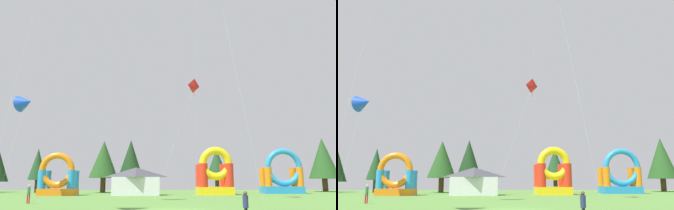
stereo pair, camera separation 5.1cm
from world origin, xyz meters
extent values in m
plane|color=#548438|center=(0.00, 0.00, 0.00)|extent=(120.00, 120.00, 0.00)
cone|color=blue|center=(-18.54, 21.80, 12.29)|extent=(2.92, 2.90, 2.44)
cylinder|color=silver|center=(-19.16, 20.31, 6.14)|extent=(1.25, 2.99, 12.29)
cylinder|color=silver|center=(-11.99, -2.37, 10.62)|extent=(3.78, 7.49, 21.24)
cylinder|color=silver|center=(3.43, -6.58, 6.84)|extent=(2.73, 1.44, 13.68)
cylinder|color=silver|center=(-13.36, 5.12, 12.75)|extent=(3.87, 0.82, 25.49)
pyramid|color=red|center=(3.09, 12.41, 12.29)|extent=(1.20, 0.96, 1.17)
cylinder|color=red|center=(3.05, 12.48, 11.72)|extent=(0.04, 0.04, 1.18)
cylinder|color=silver|center=(0.88, 12.96, 6.15)|extent=(4.34, 0.98, 12.31)
cylinder|color=silver|center=(3.44, 14.14, 13.50)|extent=(0.68, 7.12, 27.00)
cylinder|color=#B21E26|center=(-12.99, 8.47, 0.41)|extent=(0.13, 0.13, 0.82)
cylinder|color=#B21E26|center=(-12.83, 8.49, 0.41)|extent=(0.13, 0.13, 0.82)
cylinder|color=#33723F|center=(-12.91, 8.48, 1.15)|extent=(0.32, 0.32, 0.65)
sphere|color=#D8AD84|center=(-12.91, 8.48, 1.59)|extent=(0.22, 0.22, 0.22)
cylinder|color=navy|center=(2.93, -8.61, 1.06)|extent=(0.37, 0.37, 0.60)
sphere|color=brown|center=(2.93, -8.61, 1.46)|extent=(0.20, 0.20, 0.20)
cube|color=orange|center=(-15.03, 28.17, 0.47)|extent=(5.23, 3.95, 0.94)
cylinder|color=#268CD8|center=(-17.09, 26.74, 2.24)|extent=(1.11, 1.11, 2.60)
cylinder|color=#268CD8|center=(-12.97, 26.74, 2.24)|extent=(1.11, 1.11, 2.60)
cylinder|color=#268CD8|center=(-17.09, 29.59, 2.24)|extent=(1.11, 1.11, 2.60)
cylinder|color=#268CD8|center=(-12.97, 29.59, 2.24)|extent=(1.11, 1.11, 2.60)
torus|color=orange|center=(-15.03, 26.74, 3.54)|extent=(5.00, 0.88, 5.00)
cube|color=#268CD8|center=(19.96, 34.34, 0.58)|extent=(6.34, 4.06, 1.17)
cylinder|color=orange|center=(17.35, 32.88, 2.69)|extent=(1.14, 1.14, 3.05)
cylinder|color=orange|center=(22.56, 32.88, 2.69)|extent=(1.14, 1.14, 3.05)
cylinder|color=orange|center=(17.35, 35.80, 2.69)|extent=(1.14, 1.14, 3.05)
cylinder|color=orange|center=(22.56, 35.80, 2.69)|extent=(1.14, 1.14, 3.05)
torus|color=#268CD8|center=(19.96, 32.88, 4.22)|extent=(6.12, 0.91, 6.12)
cube|color=yellow|center=(7.93, 29.56, 0.58)|extent=(5.21, 4.93, 1.16)
cylinder|color=red|center=(6.01, 27.79, 2.86)|extent=(1.38, 1.38, 3.41)
cylinder|color=red|center=(9.84, 27.79, 2.86)|extent=(1.38, 1.38, 3.41)
cylinder|color=red|center=(6.01, 31.34, 2.86)|extent=(1.38, 1.38, 3.41)
cylinder|color=red|center=(9.84, 31.34, 2.86)|extent=(1.38, 1.38, 3.41)
torus|color=yellow|center=(7.93, 27.79, 4.56)|extent=(4.93, 1.10, 4.93)
cube|color=silver|center=(-3.82, 27.99, 1.29)|extent=(6.75, 4.32, 2.58)
pyramid|color=#3F3F47|center=(-3.82, 27.99, 3.28)|extent=(6.75, 4.32, 1.40)
cylinder|color=#4C331E|center=(-21.83, 40.11, 1.11)|extent=(0.56, 0.56, 2.22)
cone|color=#1E4221|center=(-21.83, 40.11, 4.98)|extent=(3.14, 3.14, 5.53)
cylinder|color=#4C331E|center=(-10.21, 40.28, 1.29)|extent=(0.93, 0.93, 2.58)
cone|color=#234C1E|center=(-10.21, 40.28, 5.89)|extent=(5.15, 5.15, 6.62)
cylinder|color=#4C331E|center=(-5.44, 41.78, 0.78)|extent=(0.94, 0.94, 1.56)
cone|color=#193819|center=(-5.44, 41.78, 5.55)|extent=(5.23, 5.23, 7.98)
cylinder|color=#4C331E|center=(11.12, 44.85, 1.20)|extent=(0.79, 0.79, 2.40)
cone|color=#1E4221|center=(11.12, 44.85, 5.32)|extent=(4.40, 4.40, 5.83)
cylinder|color=#4C331E|center=(32.28, 44.70, 1.24)|extent=(1.05, 1.05, 2.49)
cone|color=#234C1E|center=(32.28, 44.70, 6.46)|extent=(5.81, 5.81, 7.95)
camera|label=1|loc=(-1.65, -26.66, 2.02)|focal=39.09mm
camera|label=2|loc=(-1.60, -26.66, 2.02)|focal=39.09mm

